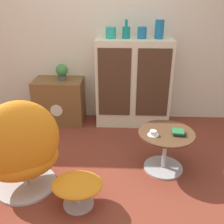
{
  "coord_description": "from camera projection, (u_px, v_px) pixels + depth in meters",
  "views": [
    {
      "loc": [
        0.39,
        -2.13,
        1.77
      ],
      "look_at": [
        0.28,
        0.52,
        0.55
      ],
      "focal_mm": 42.0,
      "sensor_mm": 36.0,
      "label": 1
    }
  ],
  "objects": [
    {
      "name": "ground_plane",
      "position": [
        83.0,
        181.0,
        2.69
      ],
      "size": [
        12.0,
        12.0,
        0.0
      ],
      "primitive_type": "plane",
      "color": "brown"
    },
    {
      "name": "wall_back",
      "position": [
        95.0,
        29.0,
        3.6
      ],
      "size": [
        6.4,
        0.06,
        2.6
      ],
      "color": "beige",
      "rests_on": "ground_plane"
    },
    {
      "name": "sideboard",
      "position": [
        133.0,
        83.0,
        3.66
      ],
      "size": [
        1.02,
        0.41,
        1.21
      ],
      "color": "beige",
      "rests_on": "ground_plane"
    },
    {
      "name": "tv_console",
      "position": [
        60.0,
        101.0,
        3.8
      ],
      "size": [
        0.68,
        0.45,
        0.64
      ],
      "color": "brown",
      "rests_on": "ground_plane"
    },
    {
      "name": "egg_chair",
      "position": [
        21.0,
        150.0,
        2.39
      ],
      "size": [
        0.91,
        0.88,
        0.97
      ],
      "color": "#B7B7BC",
      "rests_on": "ground_plane"
    },
    {
      "name": "ottoman",
      "position": [
        77.0,
        186.0,
        2.31
      ],
      "size": [
        0.46,
        0.39,
        0.27
      ],
      "color": "#B7B7BC",
      "rests_on": "ground_plane"
    },
    {
      "name": "coffee_table",
      "position": [
        165.0,
        147.0,
        2.77
      ],
      "size": [
        0.58,
        0.58,
        0.45
      ],
      "color": "#B7B7BC",
      "rests_on": "ground_plane"
    },
    {
      "name": "vase_leftmost",
      "position": [
        111.0,
        33.0,
        3.39
      ],
      "size": [
        0.14,
        0.14,
        0.14
      ],
      "color": "teal",
      "rests_on": "sideboard"
    },
    {
      "name": "vase_inner_left",
      "position": [
        126.0,
        32.0,
        3.38
      ],
      "size": [
        0.1,
        0.1,
        0.23
      ],
      "color": "#147A75",
      "rests_on": "sideboard"
    },
    {
      "name": "vase_inner_right",
      "position": [
        142.0,
        33.0,
        3.37
      ],
      "size": [
        0.12,
        0.12,
        0.15
      ],
      "color": "#196699",
      "rests_on": "sideboard"
    },
    {
      "name": "vase_rightmost",
      "position": [
        159.0,
        29.0,
        3.34
      ],
      "size": [
        0.12,
        0.12,
        0.24
      ],
      "color": "#196699",
      "rests_on": "sideboard"
    },
    {
      "name": "potted_plant",
      "position": [
        62.0,
        71.0,
        3.61
      ],
      "size": [
        0.17,
        0.17,
        0.22
      ],
      "color": "#4C4C51",
      "rests_on": "tv_console"
    },
    {
      "name": "teacup",
      "position": [
        153.0,
        133.0,
        2.64
      ],
      "size": [
        0.11,
        0.11,
        0.05
      ],
      "color": "white",
      "rests_on": "coffee_table"
    },
    {
      "name": "book_stack",
      "position": [
        178.0,
        132.0,
        2.66
      ],
      "size": [
        0.13,
        0.13,
        0.04
      ],
      "color": "black",
      "rests_on": "coffee_table"
    }
  ]
}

